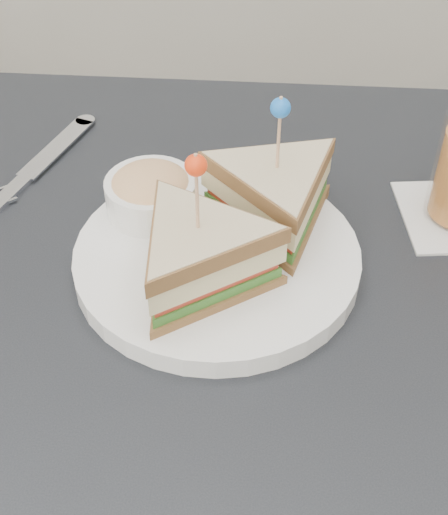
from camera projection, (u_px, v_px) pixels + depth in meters
table at (213, 362)px, 0.68m from camera, size 0.80×0.80×0.75m
plate_meal at (225, 229)px, 0.64m from camera, size 0.30×0.29×0.16m
cutlery_knife at (30, 173)px, 0.77m from camera, size 0.09×0.22×0.01m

